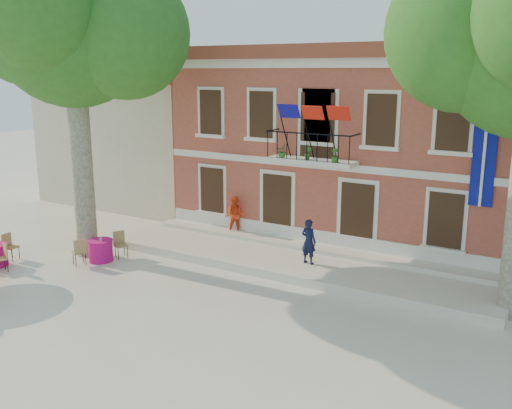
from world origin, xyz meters
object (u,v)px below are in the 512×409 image
at_px(plane_tree_west, 72,28).
at_px(pedestrian_orange, 236,216).
at_px(cafe_table_3, 100,250).
at_px(pedestrian_navy, 309,241).

relative_size(plane_tree_west, pedestrian_orange, 7.03).
height_order(plane_tree_west, pedestrian_orange, plane_tree_west).
bearing_deg(cafe_table_3, pedestrian_orange, 57.36).
distance_m(pedestrian_navy, pedestrian_orange, 4.26).
xyz_separation_m(pedestrian_navy, pedestrian_orange, (-3.95, 1.60, 0.01)).
bearing_deg(pedestrian_orange, plane_tree_west, -158.61).
bearing_deg(pedestrian_navy, cafe_table_3, 31.40).
relative_size(pedestrian_navy, pedestrian_orange, 0.99).
bearing_deg(plane_tree_west, pedestrian_orange, 47.49).
bearing_deg(plane_tree_west, cafe_table_3, -16.46).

